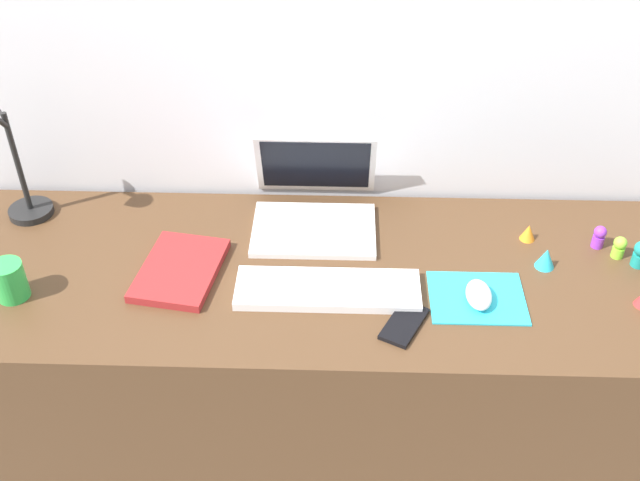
% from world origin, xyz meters
% --- Properties ---
extents(ground_plane, '(6.00, 6.00, 0.00)m').
position_xyz_m(ground_plane, '(0.00, 0.00, 0.00)').
color(ground_plane, gray).
extents(back_wall, '(2.98, 0.05, 1.66)m').
position_xyz_m(back_wall, '(0.00, 0.34, 0.83)').
color(back_wall, silver).
rests_on(back_wall, ground_plane).
extents(desk, '(1.78, 0.61, 0.74)m').
position_xyz_m(desk, '(0.00, 0.00, 0.37)').
color(desk, '#4C331E').
rests_on(desk, ground_plane).
extents(laptop, '(0.30, 0.28, 0.20)m').
position_xyz_m(laptop, '(-0.03, 0.21, 0.79)').
color(laptop, white).
rests_on(laptop, desk).
extents(keyboard, '(0.41, 0.13, 0.02)m').
position_xyz_m(keyboard, '(0.01, -0.07, 0.75)').
color(keyboard, white).
rests_on(keyboard, desk).
extents(mousepad, '(0.21, 0.17, 0.00)m').
position_xyz_m(mousepad, '(0.34, -0.08, 0.74)').
color(mousepad, '#28B7CC').
rests_on(mousepad, desk).
extents(mouse, '(0.06, 0.10, 0.03)m').
position_xyz_m(mouse, '(0.34, -0.09, 0.76)').
color(mouse, white).
rests_on(mouse, mousepad).
extents(cell_phone, '(0.12, 0.14, 0.01)m').
position_xyz_m(cell_phone, '(0.17, -0.17, 0.74)').
color(cell_phone, black).
rests_on(cell_phone, desk).
extents(desk_lamp, '(0.11, 0.16, 0.34)m').
position_xyz_m(desk_lamp, '(-0.75, 0.17, 0.90)').
color(desk_lamp, black).
rests_on(desk_lamp, desk).
extents(notebook_pad, '(0.21, 0.26, 0.02)m').
position_xyz_m(notebook_pad, '(-0.33, -0.02, 0.75)').
color(notebook_pad, maroon).
rests_on(notebook_pad, desk).
extents(coffee_mug, '(0.07, 0.07, 0.09)m').
position_xyz_m(coffee_mug, '(-0.69, -0.11, 0.78)').
color(coffee_mug, green).
rests_on(coffee_mug, desk).
extents(toy_figurine_purple, '(0.03, 0.03, 0.06)m').
position_xyz_m(toy_figurine_purple, '(0.65, 0.11, 0.77)').
color(toy_figurine_purple, purple).
rests_on(toy_figurine_purple, desk).
extents(toy_figurine_cyan, '(0.04, 0.04, 0.05)m').
position_xyz_m(toy_figurine_cyan, '(0.51, 0.03, 0.76)').
color(toy_figurine_cyan, '#28B7CC').
rests_on(toy_figurine_cyan, desk).
extents(toy_figurine_lime, '(0.03, 0.03, 0.06)m').
position_xyz_m(toy_figurine_lime, '(0.68, 0.08, 0.77)').
color(toy_figurine_lime, '#8CDB33').
rests_on(toy_figurine_lime, desk).
extents(toy_figurine_orange, '(0.04, 0.04, 0.04)m').
position_xyz_m(toy_figurine_orange, '(0.49, 0.14, 0.76)').
color(toy_figurine_orange, orange).
rests_on(toy_figurine_orange, desk).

